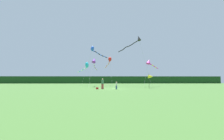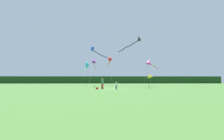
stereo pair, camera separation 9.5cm
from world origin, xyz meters
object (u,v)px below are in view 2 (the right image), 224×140
Objects in this scene: kite_blue at (94,50)px; kite_black at (136,40)px; person_child at (116,85)px; kite_cyan at (86,66)px; person_adult at (102,83)px; kite_magenta at (150,62)px; kite_red at (109,60)px; banner_flag_pole at (151,77)px; cooler_box at (97,88)px; kite_purple at (94,61)px.

kite_blue is 11.03m from kite_black.
person_child is at bearing -116.78° from kite_black.
kite_blue is at bearing -56.65° from kite_cyan.
person_adult is 1.43× the size of person_child.
kite_magenta is 6.85m from kite_black.
kite_black is (10.76, -0.78, 2.30)m from kite_blue.
person_child is 15.54m from kite_blue.
person_adult is 0.28× the size of kite_cyan.
person_adult is at bearing -94.33° from kite_red.
person_adult is at bearing -127.05° from kite_black.
kite_cyan is (-14.09, 13.54, 3.41)m from banner_flag_pole.
cooler_box is 12.13m from kite_purple.
kite_cyan is 15.21m from kite_black.
kite_purple is 6.95m from kite_red.
kite_magenta is 0.51× the size of kite_black.
kite_blue is at bearing 167.15° from kite_magenta.
kite_black is (7.97, 10.55, 10.57)m from person_adult.
kite_magenta is (15.83, -6.79, 0.09)m from kite_cyan.
kite_red is 9.67m from kite_black.
kite_cyan is at bearing 136.13° from banner_flag_pole.
kite_black is at bearing 63.22° from person_child.
person_adult is 14.31m from kite_blue.
kite_blue is at bearing 175.84° from kite_black.
cooler_box is at bearing -80.99° from kite_purple.
kite_purple is 13.23m from kite_magenta.
kite_magenta is at bearing 36.99° from cooler_box.
cooler_box is 0.04× the size of kite_blue.
kite_cyan is at bearing 161.13° from kite_black.
cooler_box is at bearing -143.01° from kite_magenta.
person_child is at bearing -13.09° from person_adult.
kite_magenta reaches higher than person_adult.
kite_purple reaches higher than kite_magenta.
kite_red is 0.71× the size of kite_black.
person_child is 17.70m from kite_red.
person_adult is 11.60m from kite_purple.
person_adult is 0.20× the size of kite_red.
kite_purple is at bearing -177.53° from kite_black.
person_adult is at bearing 166.91° from person_child.
kite_magenta reaches higher than person_child.
cooler_box is 0.15× the size of banner_flag_pole.
kite_magenta is at bearing -23.21° from kite_cyan.
cooler_box is 15.35m from kite_magenta.
kite_magenta is at bearing 47.11° from person_child.
kite_purple is at bearing 142.96° from banner_flag_pole.
kite_black is at bearing 50.93° from cooler_box.
kite_cyan reaches higher than cooler_box.
kite_blue is 5.81m from kite_cyan.
kite_black is at bearing -38.19° from kite_red.
cooler_box is (-0.87, -0.33, -0.87)m from person_adult.
kite_blue is (-1.93, 11.67, 9.14)m from cooler_box.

